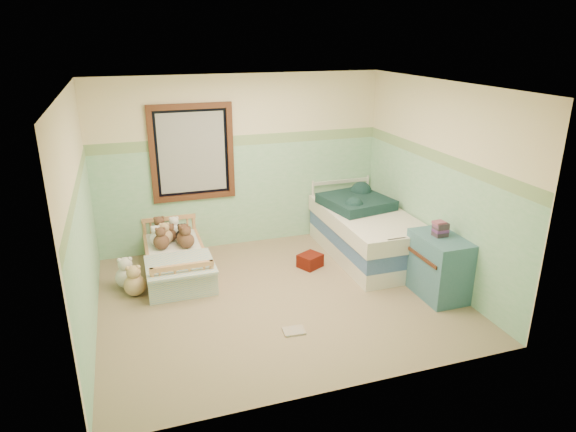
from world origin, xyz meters
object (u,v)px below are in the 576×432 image
object	(u,v)px
toddler_bed_frame	(177,266)
plush_floor_tan	(135,285)
twin_bed_frame	(366,249)
floor_book	(294,331)
dresser	(439,266)
red_pillow	(310,261)
plush_floor_cream	(127,277)

from	to	relation	value
toddler_bed_frame	plush_floor_tan	bearing A→B (deg)	-140.22
plush_floor_tan	twin_bed_frame	bearing A→B (deg)	2.92
floor_book	toddler_bed_frame	bearing A→B (deg)	123.76
dresser	floor_book	size ratio (longest dim) A/B	3.28
twin_bed_frame	floor_book	distance (m)	2.24
plush_floor_tan	red_pillow	bearing A→B (deg)	1.82
plush_floor_cream	red_pillow	xyz separation A→B (m)	(2.40, -0.17, -0.05)
red_pillow	floor_book	distance (m)	1.63
twin_bed_frame	red_pillow	distance (m)	0.90
toddler_bed_frame	red_pillow	xyz separation A→B (m)	(1.75, -0.39, -0.01)
plush_floor_cream	dresser	bearing A→B (deg)	-21.03
plush_floor_cream	floor_book	distance (m)	2.33
plush_floor_cream	red_pillow	bearing A→B (deg)	-4.13
plush_floor_tan	floor_book	world-z (taller)	plush_floor_tan
toddler_bed_frame	plush_floor_cream	size ratio (longest dim) A/B	5.56
plush_floor_cream	plush_floor_tan	world-z (taller)	plush_floor_cream
toddler_bed_frame	dresser	size ratio (longest dim) A/B	2.01
red_pillow	dresser	bearing A→B (deg)	-45.31
plush_floor_cream	floor_book	xyz separation A→B (m)	(1.67, -1.62, -0.13)
plush_floor_tan	red_pillow	distance (m)	2.31
plush_floor_cream	floor_book	bearing A→B (deg)	-44.26
toddler_bed_frame	twin_bed_frame	bearing A→B (deg)	-6.45
twin_bed_frame	floor_book	bearing A→B (deg)	-136.44
toddler_bed_frame	dresser	xyz separation A→B (m)	(2.95, -1.60, 0.28)
toddler_bed_frame	plush_floor_cream	xyz separation A→B (m)	(-0.64, -0.22, 0.04)
dresser	red_pillow	world-z (taller)	dresser
twin_bed_frame	red_pillow	xyz separation A→B (m)	(-0.89, -0.09, -0.02)
plush_floor_tan	twin_bed_frame	size ratio (longest dim) A/B	0.13
twin_bed_frame	dresser	xyz separation A→B (m)	(0.30, -1.30, 0.27)
plush_floor_cream	red_pillow	world-z (taller)	plush_floor_cream
twin_bed_frame	floor_book	size ratio (longest dim) A/B	8.54
toddler_bed_frame	red_pillow	world-z (taller)	toddler_bed_frame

